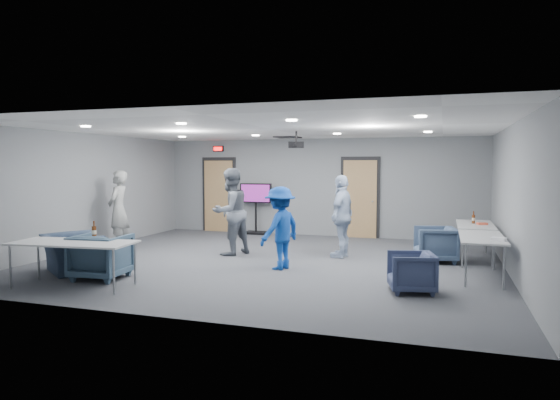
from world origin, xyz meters
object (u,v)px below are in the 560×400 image
(chair_front_a, at_px, (101,256))
(person_b, at_px, (230,212))
(table_front_left, at_px, (73,244))
(bottle_front, at_px, (94,232))
(person_d, at_px, (280,228))
(person_c, at_px, (342,216))
(person_a, at_px, (118,210))
(table_right_a, at_px, (475,226))
(projector, at_px, (296,145))
(chair_right_a, at_px, (435,244))
(table_right_b, at_px, (482,239))
(chair_front_b, at_px, (72,253))
(tv_stand, at_px, (256,205))
(bottle_right, at_px, (473,219))
(chair_right_c, at_px, (411,272))

(chair_front_a, bearing_deg, person_b, -117.56)
(table_front_left, bearing_deg, bottle_front, 76.96)
(person_b, bearing_deg, chair_front_a, 2.02)
(table_front_left, bearing_deg, person_d, 34.07)
(person_c, bearing_deg, person_a, -74.28)
(table_front_left, bearing_deg, table_right_a, 29.86)
(table_right_a, bearing_deg, projector, 103.80)
(person_c, distance_m, chair_right_a, 1.99)
(person_a, bearing_deg, table_right_b, 72.09)
(table_right_a, xyz_separation_m, projector, (-3.66, -0.90, 1.72))
(person_a, relative_size, chair_front_b, 1.73)
(table_right_a, xyz_separation_m, table_right_b, (-0.00, -1.90, -0.00))
(table_front_left, bearing_deg, chair_right_a, 29.40)
(person_a, distance_m, table_right_a, 8.01)
(projector, bearing_deg, person_a, 170.77)
(person_a, relative_size, chair_front_a, 2.13)
(person_a, relative_size, person_d, 1.18)
(person_c, xyz_separation_m, projector, (-0.96, -0.19, 1.52))
(person_a, xyz_separation_m, table_right_b, (7.90, -0.61, -0.24))
(tv_stand, bearing_deg, bottle_right, -19.25)
(person_b, height_order, bottle_front, person_b)
(chair_right_c, distance_m, table_right_a, 3.50)
(chair_right_a, relative_size, bottle_front, 2.69)
(person_c, relative_size, person_d, 1.13)
(chair_right_c, relative_size, tv_stand, 0.47)
(chair_front_b, height_order, table_front_left, table_front_left)
(table_right_a, distance_m, bottle_front, 7.54)
(person_b, height_order, person_d, person_b)
(chair_front_b, distance_m, table_front_left, 1.26)
(bottle_right, distance_m, tv_stand, 6.05)
(chair_front_b, relative_size, table_right_b, 0.61)
(chair_right_a, bearing_deg, bottle_front, -68.51)
(chair_front_b, height_order, bottle_front, bottle_front)
(chair_right_c, height_order, chair_front_b, chair_front_b)
(chair_front_a, relative_size, chair_front_b, 0.81)
(person_c, distance_m, table_right_a, 2.80)
(bottle_front, height_order, projector, projector)
(person_c, height_order, projector, projector)
(bottle_right, bearing_deg, table_front_left, -142.95)
(person_d, height_order, chair_front_a, person_d)
(chair_right_c, height_order, projector, projector)
(table_front_left, height_order, bottle_right, bottle_right)
(person_d, height_order, bottle_front, person_d)
(chair_front_a, relative_size, projector, 2.25)
(bottle_front, bearing_deg, person_a, 119.34)
(person_b, relative_size, bottle_front, 6.43)
(chair_right_c, bearing_deg, chair_right_a, 159.87)
(chair_right_c, height_order, tv_stand, tv_stand)
(chair_right_a, bearing_deg, table_right_b, 20.61)
(person_a, height_order, person_c, person_a)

